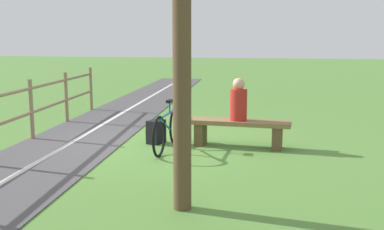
{
  "coord_description": "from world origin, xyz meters",
  "views": [
    {
      "loc": [
        -2.45,
        8.0,
        1.91
      ],
      "look_at": [
        -0.96,
        1.1,
        0.75
      ],
      "focal_mm": 43.15,
      "sensor_mm": 36.0,
      "label": 1
    }
  ],
  "objects_px": {
    "bench": "(238,128)",
    "bicycle": "(167,129)",
    "backpack": "(156,132)",
    "person_seated": "(239,102)"
  },
  "relations": [
    {
      "from": "bench",
      "to": "person_seated",
      "type": "xyz_separation_m",
      "value": [
        0.0,
        -0.0,
        0.48
      ]
    },
    {
      "from": "bicycle",
      "to": "bench",
      "type": "bearing_deg",
      "value": 112.88
    },
    {
      "from": "bench",
      "to": "bicycle",
      "type": "height_order",
      "value": "bicycle"
    },
    {
      "from": "bicycle",
      "to": "backpack",
      "type": "height_order",
      "value": "bicycle"
    },
    {
      "from": "bicycle",
      "to": "backpack",
      "type": "relative_size",
      "value": 3.94
    },
    {
      "from": "bench",
      "to": "backpack",
      "type": "xyz_separation_m",
      "value": [
        1.53,
        0.02,
        -0.12
      ]
    },
    {
      "from": "backpack",
      "to": "bench",
      "type": "bearing_deg",
      "value": -179.08
    },
    {
      "from": "bicycle",
      "to": "backpack",
      "type": "xyz_separation_m",
      "value": [
        0.35,
        -0.46,
        -0.15
      ]
    },
    {
      "from": "bicycle",
      "to": "backpack",
      "type": "bearing_deg",
      "value": -142.47
    },
    {
      "from": "backpack",
      "to": "bicycle",
      "type": "bearing_deg",
      "value": 127.09
    }
  ]
}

